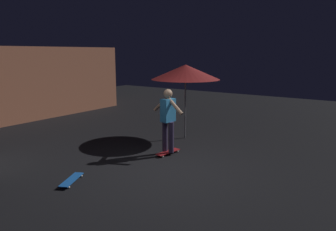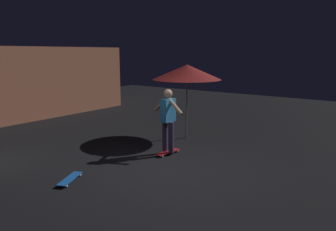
% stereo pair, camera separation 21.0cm
% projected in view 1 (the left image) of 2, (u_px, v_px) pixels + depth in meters
% --- Properties ---
extents(ground_plane, '(28.00, 28.00, 0.00)m').
position_uv_depth(ground_plane, '(169.00, 172.00, 7.27)').
color(ground_plane, black).
extents(low_building, '(9.38, 3.45, 2.89)m').
position_uv_depth(low_building, '(5.00, 82.00, 13.24)').
color(low_building, '#B76B4C').
rests_on(low_building, ground_plane).
extents(patio_umbrella, '(2.10, 2.10, 2.30)m').
position_uv_depth(patio_umbrella, '(186.00, 72.00, 9.77)').
color(patio_umbrella, slate).
rests_on(patio_umbrella, ground_plane).
extents(skateboard_ridden, '(0.80, 0.29, 0.07)m').
position_uv_depth(skateboard_ridden, '(168.00, 152.00, 8.55)').
color(skateboard_ridden, '#AD1E23').
rests_on(skateboard_ridden, ground_plane).
extents(skateboard_spare, '(0.79, 0.52, 0.07)m').
position_uv_depth(skateboard_spare, '(71.00, 180.00, 6.69)').
color(skateboard_spare, '#1959B2').
rests_on(skateboard_spare, ground_plane).
extents(skater, '(0.40, 0.99, 1.67)m').
position_uv_depth(skater, '(168.00, 116.00, 8.36)').
color(skater, '#382D4C').
rests_on(skater, skateboard_ridden).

